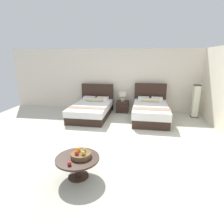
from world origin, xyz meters
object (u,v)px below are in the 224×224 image
at_px(floor_lamp_corner, 196,101).
at_px(loose_apple, 69,163).
at_px(nightstand, 122,107).
at_px(table_lamp, 123,95).
at_px(fruit_bowl, 81,154).
at_px(bed_near_corner, 150,111).
at_px(bed_near_window, 92,109).
at_px(coffee_table, 78,162).

bearing_deg(floor_lamp_corner, loose_apple, -125.33).
bearing_deg(nightstand, table_lamp, 90.00).
xyz_separation_m(fruit_bowl, loose_apple, (-0.11, -0.32, -0.02)).
xyz_separation_m(bed_near_corner, fruit_bowl, (-1.45, -3.73, 0.15)).
height_order(nightstand, loose_apple, loose_apple).
relative_size(fruit_bowl, loose_apple, 5.57).
bearing_deg(fruit_bowl, bed_near_window, 101.99).
bearing_deg(floor_lamp_corner, table_lamp, 174.68).
bearing_deg(bed_near_corner, bed_near_window, 179.84).
relative_size(coffee_table, floor_lamp_corner, 0.67).
distance_m(bed_near_corner, fruit_bowl, 4.01).
bearing_deg(fruit_bowl, bed_near_corner, 68.69).
distance_m(bed_near_corner, loose_apple, 4.34).
xyz_separation_m(nightstand, loose_apple, (-0.44, -4.87, 0.22)).
height_order(bed_near_window, fruit_bowl, bed_near_window).
bearing_deg(table_lamp, coffee_table, -94.84).
xyz_separation_m(bed_near_window, loose_apple, (0.69, -4.05, 0.17)).
relative_size(fruit_bowl, floor_lamp_corner, 0.33).
bearing_deg(bed_near_corner, floor_lamp_corner, 18.60).
xyz_separation_m(bed_near_corner, table_lamp, (-1.12, 0.84, 0.40)).
bearing_deg(loose_apple, nightstand, 84.80).
relative_size(bed_near_window, floor_lamp_corner, 1.76).
height_order(bed_near_window, coffee_table, bed_near_window).
relative_size(nightstand, coffee_table, 0.61).
bearing_deg(loose_apple, coffee_table, 79.13).
bearing_deg(coffee_table, bed_near_corner, 68.21).
xyz_separation_m(bed_near_window, bed_near_corner, (2.25, -0.01, 0.03)).
height_order(fruit_bowl, floor_lamp_corner, floor_lamp_corner).
bearing_deg(table_lamp, loose_apple, -95.18).
distance_m(bed_near_window, loose_apple, 4.11).
bearing_deg(loose_apple, bed_near_corner, 68.90).
height_order(bed_near_window, bed_near_corner, bed_near_corner).
xyz_separation_m(nightstand, fruit_bowl, (-0.34, -4.55, 0.24)).
xyz_separation_m(bed_near_corner, floor_lamp_corner, (1.72, 0.58, 0.31)).
distance_m(table_lamp, coffee_table, 4.65).
xyz_separation_m(bed_near_window, fruit_bowl, (0.79, -3.74, 0.19)).
bearing_deg(floor_lamp_corner, coffee_table, -126.54).
xyz_separation_m(nightstand, floor_lamp_corner, (2.83, -0.24, 0.39)).
distance_m(fruit_bowl, floor_lamp_corner, 5.35).
relative_size(nightstand, floor_lamp_corner, 0.41).
bearing_deg(bed_near_window, table_lamp, 36.44).
bearing_deg(coffee_table, floor_lamp_corner, 53.46).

